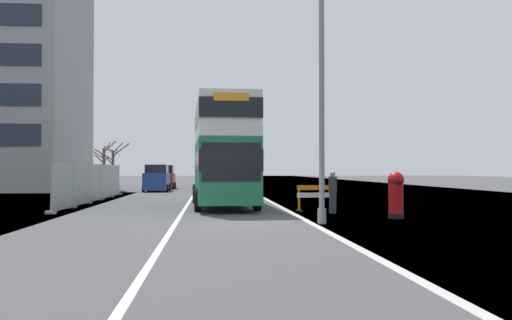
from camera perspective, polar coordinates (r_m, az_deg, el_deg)
ground at (r=18.66m, az=-0.29°, el=-6.62°), size 140.00×280.00×0.10m
double_decker_bus at (r=27.33m, az=-3.37°, el=0.86°), size 3.13×10.38×5.00m
lamppost_foreground at (r=18.88m, az=6.67°, el=6.46°), size 0.29×0.70×8.93m
red_pillar_postbox at (r=21.19m, az=13.98°, el=-3.23°), size 0.59×0.59×1.71m
roadworks_barrier at (r=24.34m, az=6.07°, el=-3.53°), size 1.74×0.83×1.11m
construction_site_fence at (r=32.43m, az=-16.06°, el=-2.28°), size 0.44×17.20×2.13m
car_oncoming_near at (r=46.59m, az=-10.01°, el=-1.88°), size 2.04×4.55×2.18m
car_receding_mid at (r=52.67m, az=-9.28°, el=-1.78°), size 2.01×4.06×2.19m
bare_tree_far_verge_near at (r=56.57m, az=-21.39°, el=-0.09°), size 2.25×2.48×5.07m
bare_tree_far_verge_mid at (r=67.07m, az=-14.30°, el=-0.19°), size 3.81×3.03×5.00m
bare_tree_far_verge_far at (r=71.32m, az=-15.16°, el=-0.26°), size 3.21×2.59×5.30m
pedestrian_at_kerb at (r=23.19m, az=7.77°, el=-3.24°), size 0.34×0.34×1.72m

